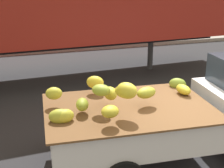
% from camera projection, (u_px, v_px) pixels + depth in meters
% --- Properties ---
extents(ground, '(220.00, 220.00, 0.00)m').
position_uv_depth(ground, '(195.00, 157.00, 5.60)').
color(ground, '#28282B').
extents(curb_strip, '(80.00, 0.80, 0.16)m').
position_uv_depth(curb_strip, '(86.00, 47.00, 13.54)').
color(curb_strip, gray).
rests_on(curb_strip, ground).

